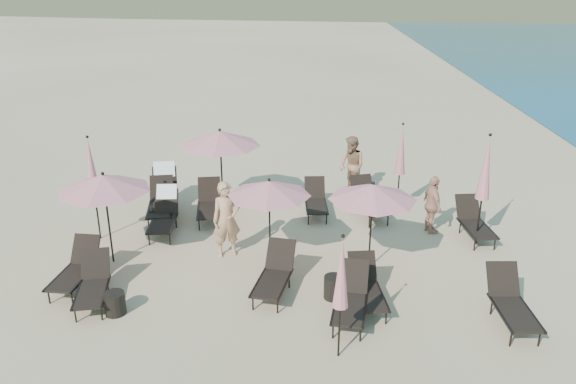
{
  "coord_description": "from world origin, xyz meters",
  "views": [
    {
      "loc": [
        -0.17,
        -9.65,
        6.2
      ],
      "look_at": [
        -0.75,
        3.5,
        1.1
      ],
      "focal_mm": 35.0,
      "sensor_mm": 36.0,
      "label": 1
    }
  ],
  "objects_px": {
    "lounger_11": "(474,222)",
    "umbrella_closed_0": "(341,273)",
    "lounger_5": "(511,302)",
    "umbrella_open_2": "(373,192)",
    "beachgoer_c": "(432,205)",
    "beachgoer_a": "(227,219)",
    "lounger_6": "(164,213)",
    "lounger_1": "(93,283)",
    "lounger_7": "(165,191)",
    "lounger_8": "(209,203)",
    "side_table_0": "(115,303)",
    "lounger_10": "(368,200)",
    "umbrella_closed_2": "(91,168)",
    "lounger_2": "(275,274)",
    "umbrella_closed_3": "(401,150)",
    "lounger_12": "(161,202)",
    "side_table_1": "(334,287)",
    "umbrella_closed_1": "(486,169)",
    "lounger_3": "(351,298)",
    "umbrella_open_0": "(104,183)",
    "umbrella_open_3": "(220,138)",
    "lounger_4": "(367,286)",
    "lounger_9": "(316,200)",
    "umbrella_open_1": "(269,188)"
  },
  "relations": [
    {
      "from": "lounger_4",
      "to": "lounger_11",
      "type": "bearing_deg",
      "value": 40.64
    },
    {
      "from": "lounger_8",
      "to": "side_table_1",
      "type": "distance_m",
      "value": 5.08
    },
    {
      "from": "lounger_6",
      "to": "lounger_2",
      "type": "bearing_deg",
      "value": -48.42
    },
    {
      "from": "umbrella_open_2",
      "to": "beachgoer_c",
      "type": "distance_m",
      "value": 2.84
    },
    {
      "from": "lounger_10",
      "to": "lounger_12",
      "type": "xyz_separation_m",
      "value": [
        -5.65,
        -0.42,
        0.01
      ]
    },
    {
      "from": "lounger_4",
      "to": "umbrella_open_1",
      "type": "bearing_deg",
      "value": 132.14
    },
    {
      "from": "lounger_1",
      "to": "beachgoer_c",
      "type": "bearing_deg",
      "value": 14.15
    },
    {
      "from": "umbrella_closed_1",
      "to": "beachgoer_c",
      "type": "height_order",
      "value": "umbrella_closed_1"
    },
    {
      "from": "lounger_3",
      "to": "lounger_6",
      "type": "bearing_deg",
      "value": 148.69
    },
    {
      "from": "lounger_8",
      "to": "lounger_7",
      "type": "bearing_deg",
      "value": 148.17
    },
    {
      "from": "umbrella_open_3",
      "to": "beachgoer_a",
      "type": "relative_size",
      "value": 1.3
    },
    {
      "from": "umbrella_open_1",
      "to": "beachgoer_a",
      "type": "height_order",
      "value": "umbrella_open_1"
    },
    {
      "from": "lounger_2",
      "to": "umbrella_open_2",
      "type": "height_order",
      "value": "umbrella_open_2"
    },
    {
      "from": "lounger_4",
      "to": "lounger_9",
      "type": "relative_size",
      "value": 1.01
    },
    {
      "from": "beachgoer_a",
      "to": "lounger_6",
      "type": "bearing_deg",
      "value": 125.39
    },
    {
      "from": "lounger_11",
      "to": "side_table_1",
      "type": "height_order",
      "value": "lounger_11"
    },
    {
      "from": "umbrella_open_1",
      "to": "umbrella_closed_0",
      "type": "height_order",
      "value": "umbrella_closed_0"
    },
    {
      "from": "lounger_3",
      "to": "lounger_11",
      "type": "bearing_deg",
      "value": 56.47
    },
    {
      "from": "lounger_8",
      "to": "umbrella_closed_2",
      "type": "bearing_deg",
      "value": -160.96
    },
    {
      "from": "umbrella_closed_0",
      "to": "beachgoer_a",
      "type": "xyz_separation_m",
      "value": [
        -2.47,
        3.69,
        -0.72
      ]
    },
    {
      "from": "umbrella_closed_1",
      "to": "lounger_7",
      "type": "bearing_deg",
      "value": 167.26
    },
    {
      "from": "lounger_11",
      "to": "umbrella_closed_0",
      "type": "relative_size",
      "value": 0.7
    },
    {
      "from": "lounger_2",
      "to": "lounger_7",
      "type": "bearing_deg",
      "value": 138.87
    },
    {
      "from": "umbrella_closed_2",
      "to": "umbrella_closed_3",
      "type": "distance_m",
      "value": 8.04
    },
    {
      "from": "lounger_3",
      "to": "umbrella_open_3",
      "type": "height_order",
      "value": "umbrella_open_3"
    },
    {
      "from": "lounger_12",
      "to": "umbrella_open_0",
      "type": "bearing_deg",
      "value": -110.95
    },
    {
      "from": "lounger_11",
      "to": "umbrella_open_1",
      "type": "distance_m",
      "value": 5.42
    },
    {
      "from": "lounger_5",
      "to": "umbrella_closed_3",
      "type": "xyz_separation_m",
      "value": [
        -1.38,
        5.46,
        1.32
      ]
    },
    {
      "from": "lounger_6",
      "to": "lounger_10",
      "type": "xyz_separation_m",
      "value": [
        5.34,
        1.22,
        -0.05
      ]
    },
    {
      "from": "lounger_8",
      "to": "side_table_0",
      "type": "bearing_deg",
      "value": -111.55
    },
    {
      "from": "beachgoer_a",
      "to": "lounger_7",
      "type": "bearing_deg",
      "value": 109.37
    },
    {
      "from": "umbrella_open_0",
      "to": "lounger_4",
      "type": "bearing_deg",
      "value": -15.32
    },
    {
      "from": "lounger_12",
      "to": "umbrella_closed_2",
      "type": "height_order",
      "value": "umbrella_closed_2"
    },
    {
      "from": "lounger_3",
      "to": "lounger_7",
      "type": "distance_m",
      "value": 7.11
    },
    {
      "from": "umbrella_closed_2",
      "to": "side_table_0",
      "type": "distance_m",
      "value": 3.99
    },
    {
      "from": "lounger_2",
      "to": "beachgoer_a",
      "type": "distance_m",
      "value": 2.09
    },
    {
      "from": "lounger_1",
      "to": "lounger_6",
      "type": "bearing_deg",
      "value": 68.32
    },
    {
      "from": "lounger_3",
      "to": "side_table_1",
      "type": "bearing_deg",
      "value": 121.89
    },
    {
      "from": "umbrella_open_2",
      "to": "umbrella_closed_0",
      "type": "distance_m",
      "value": 3.31
    },
    {
      "from": "lounger_10",
      "to": "umbrella_open_0",
      "type": "distance_m",
      "value": 6.97
    },
    {
      "from": "lounger_3",
      "to": "umbrella_open_2",
      "type": "distance_m",
      "value": 2.5
    },
    {
      "from": "lounger_11",
      "to": "umbrella_open_0",
      "type": "distance_m",
      "value": 8.95
    },
    {
      "from": "lounger_1",
      "to": "beachgoer_c",
      "type": "distance_m",
      "value": 8.28
    },
    {
      "from": "umbrella_closed_2",
      "to": "beachgoer_a",
      "type": "distance_m",
      "value": 3.56
    },
    {
      "from": "umbrella_closed_2",
      "to": "lounger_1",
      "type": "bearing_deg",
      "value": -72.12
    },
    {
      "from": "umbrella_open_1",
      "to": "umbrella_closed_1",
      "type": "xyz_separation_m",
      "value": [
        5.01,
        1.05,
        0.17
      ]
    },
    {
      "from": "umbrella_closed_2",
      "to": "beachgoer_c",
      "type": "relative_size",
      "value": 1.76
    },
    {
      "from": "lounger_5",
      "to": "lounger_11",
      "type": "bearing_deg",
      "value": 82.88
    },
    {
      "from": "lounger_5",
      "to": "umbrella_closed_1",
      "type": "xyz_separation_m",
      "value": [
        0.27,
        3.34,
        1.53
      ]
    },
    {
      "from": "lounger_3",
      "to": "beachgoer_a",
      "type": "height_order",
      "value": "beachgoer_a"
    }
  ]
}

